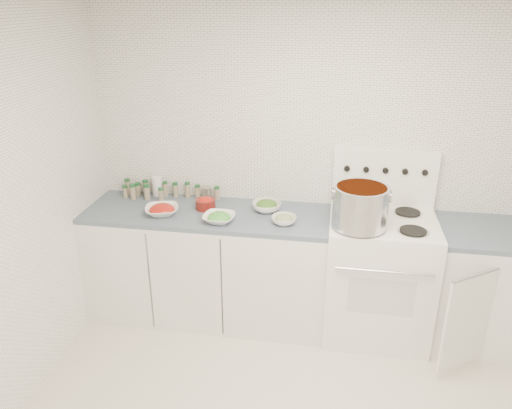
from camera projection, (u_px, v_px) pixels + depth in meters
name	position (u px, v px, depth m)	size (l,w,h in m)	color
room_walls	(309.00, 195.00, 2.30)	(3.54, 3.04, 2.52)	white
counter_left	(209.00, 264.00, 3.94)	(1.85, 0.62, 0.90)	white
stove	(378.00, 273.00, 3.72)	(0.76, 0.70, 1.36)	white
counter_right	(493.00, 288.00, 3.62)	(0.89, 0.86, 0.90)	white
stock_pot	(360.00, 205.00, 3.37)	(0.40, 0.37, 0.29)	silver
bowl_tomato	(162.00, 210.00, 3.71)	(0.30, 0.30, 0.08)	white
bowl_snowpea	(219.00, 218.00, 3.59)	(0.24, 0.24, 0.08)	white
bowl_broccoli	(267.00, 206.00, 3.77)	(0.25, 0.25, 0.09)	white
bowl_zucchini	(284.00, 219.00, 3.56)	(0.18, 0.18, 0.07)	white
bowl_pepper	(206.00, 203.00, 3.80)	(0.15, 0.15, 0.09)	#5F1410
salt_canister	(157.00, 186.00, 4.04)	(0.08, 0.08, 0.16)	white
tin_can	(207.00, 193.00, 3.99)	(0.07, 0.07, 0.10)	gray
spice_cluster	(158.00, 190.00, 4.01)	(0.80, 0.16, 0.13)	gray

